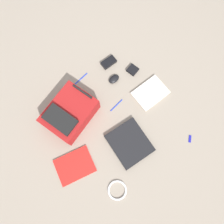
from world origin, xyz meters
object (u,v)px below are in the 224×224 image
object	(u,v)px
laptop	(130,143)
cable_coil	(117,190)
backpack	(70,113)
power_brick	(109,62)
pen_blue	(81,79)
pen_black	(116,105)
computer_mouse	(114,79)
book_manual	(75,166)
book_red	(150,93)
usb_stick	(190,139)
earbud_pouch	(133,70)

from	to	relation	value
laptop	cable_coil	size ratio (longest dim) A/B	2.31
backpack	cable_coil	world-z (taller)	backpack
cable_coil	power_brick	bearing A→B (deg)	146.03
pen_blue	pen_black	bearing A→B (deg)	14.31
computer_mouse	cable_coil	xyz separation A→B (m)	(0.72, -0.52, -0.01)
book_manual	computer_mouse	distance (m)	0.77
book_red	usb_stick	world-z (taller)	book_red
pen_blue	book_manual	bearing A→B (deg)	-39.16
backpack	power_brick	xyz separation A→B (m)	(-0.19, 0.53, -0.07)
book_red	backpack	bearing A→B (deg)	-110.93
book_red	earbud_pouch	xyz separation A→B (m)	(-0.25, 0.01, 0.00)
book_red	pen_blue	distance (m)	0.60
backpack	power_brick	world-z (taller)	backpack
cable_coil	usb_stick	xyz separation A→B (m)	(0.05, 0.69, -0.00)
earbud_pouch	computer_mouse	bearing A→B (deg)	-99.48
usb_stick	cable_coil	bearing A→B (deg)	-94.20
cable_coil	usb_stick	world-z (taller)	cable_coil
pen_blue	computer_mouse	bearing A→B (deg)	50.51
power_brick	pen_black	distance (m)	0.39
book_red	computer_mouse	xyz separation A→B (m)	(-0.28, -0.17, 0.01)
computer_mouse	earbud_pouch	distance (m)	0.18
backpack	usb_stick	distance (m)	0.97
laptop	power_brick	xyz separation A→B (m)	(-0.65, 0.29, -0.00)
cable_coil	pen_black	xyz separation A→B (m)	(-0.52, 0.40, -0.00)
laptop	pen_black	size ratio (longest dim) A/B	2.42
pen_black	cable_coil	bearing A→B (deg)	-37.40
book_manual	power_brick	distance (m)	0.90
backpack	pen_black	xyz separation A→B (m)	(0.15, 0.34, -0.08)
backpack	laptop	xyz separation A→B (m)	(0.46, 0.23, -0.07)
pen_black	book_red	bearing A→B (deg)	72.38
cable_coil	power_brick	distance (m)	1.04
laptop	book_manual	xyz separation A→B (m)	(-0.12, -0.44, -0.01)
backpack	pen_black	size ratio (longest dim) A/B	3.32
computer_mouse	power_brick	distance (m)	0.16
pen_blue	book_red	bearing A→B (deg)	39.66
usb_stick	earbud_pouch	bearing A→B (deg)	179.03
pen_blue	cable_coil	bearing A→B (deg)	-18.88
power_brick	pen_black	xyz separation A→B (m)	(0.34, -0.18, -0.01)
book_manual	backpack	bearing A→B (deg)	148.76
laptop	computer_mouse	xyz separation A→B (m)	(-0.50, 0.23, 0.00)
earbud_pouch	power_brick	bearing A→B (deg)	-146.39
laptop	backpack	bearing A→B (deg)	-152.99
computer_mouse	pen_blue	bearing A→B (deg)	-132.54
earbud_pouch	pen_blue	bearing A→B (deg)	-117.81
backpack	computer_mouse	size ratio (longest dim) A/B	4.65
book_manual	earbud_pouch	xyz separation A→B (m)	(-0.35, 0.85, 0.01)
backpack	earbud_pouch	world-z (taller)	backpack
book_manual	power_brick	world-z (taller)	power_brick
laptop	pen_black	distance (m)	0.33
backpack	power_brick	size ratio (longest dim) A/B	3.57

